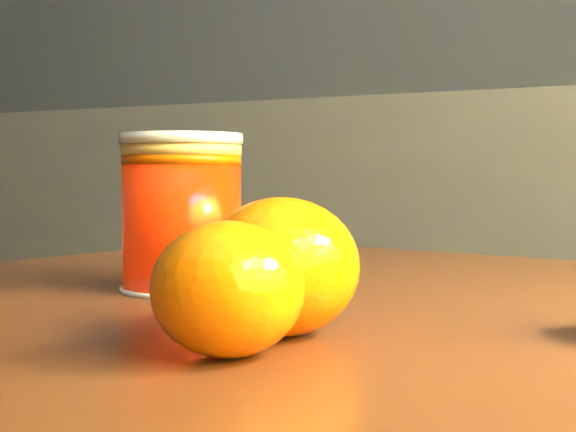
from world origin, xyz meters
The scene contains 4 objects.
kitchen_counter centered at (0.00, 1.45, 0.45)m, with size 3.15×0.60×0.90m, color #525257.
juice_glass centered at (0.73, 0.30, 0.74)m, with size 0.08×0.08×0.10m.
orange_front centered at (0.86, 0.19, 0.72)m, with size 0.08×0.08×0.07m, color orange.
orange_extra centered at (0.86, 0.14, 0.72)m, with size 0.07×0.07×0.06m, color orange.
Camera 1 is at (1.04, -0.15, 0.76)m, focal length 50.00 mm.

